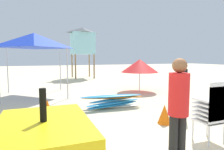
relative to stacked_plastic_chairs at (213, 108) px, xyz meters
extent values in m
cylinder|color=black|center=(-3.30, -1.05, 0.61)|extent=(0.06, 0.06, 0.30)
cube|color=white|center=(0.00, 0.10, -0.30)|extent=(0.48, 0.48, 0.04)
cube|color=white|center=(0.00, -0.12, -0.10)|extent=(0.48, 0.04, 0.40)
cube|color=white|center=(0.00, 0.10, -0.21)|extent=(0.48, 0.48, 0.04)
cube|color=white|center=(0.00, -0.12, -0.01)|extent=(0.48, 0.04, 0.40)
cube|color=white|center=(0.00, 0.10, -0.12)|extent=(0.48, 0.48, 0.04)
cube|color=white|center=(0.00, -0.12, 0.08)|extent=(0.48, 0.04, 0.40)
cube|color=white|center=(0.00, 0.10, -0.03)|extent=(0.48, 0.48, 0.04)
cube|color=white|center=(0.00, -0.12, 0.17)|extent=(0.48, 0.04, 0.40)
cube|color=white|center=(0.00, 0.10, 0.06)|extent=(0.48, 0.48, 0.04)
cube|color=white|center=(0.00, -0.12, 0.26)|extent=(0.48, 0.04, 0.40)
cube|color=white|center=(0.00, 0.10, 0.15)|extent=(0.48, 0.48, 0.04)
cube|color=white|center=(0.00, -0.12, 0.35)|extent=(0.48, 0.04, 0.40)
cylinder|color=white|center=(0.21, 0.31, -0.53)|extent=(0.04, 0.04, 0.42)
cylinder|color=white|center=(-0.21, 0.31, -0.53)|extent=(0.04, 0.04, 0.42)
cylinder|color=white|center=(0.21, -0.11, -0.53)|extent=(0.04, 0.04, 0.42)
cylinder|color=white|center=(-0.21, -0.11, -0.53)|extent=(0.04, 0.04, 0.42)
ellipsoid|color=white|center=(-0.83, 3.37, -0.70)|extent=(1.93, 0.62, 0.08)
ellipsoid|color=#268CCC|center=(-0.88, 3.27, -0.62)|extent=(2.08, 0.70, 0.08)
ellipsoid|color=#268CCC|center=(-0.85, 3.26, -0.54)|extent=(2.16, 0.72, 0.08)
ellipsoid|color=#268CCC|center=(-0.80, 3.39, -0.46)|extent=(2.02, 0.67, 0.08)
ellipsoid|color=orange|center=(-0.84, 3.39, -0.38)|extent=(2.20, 0.69, 0.08)
ellipsoid|color=#268CCC|center=(-0.96, 3.25, -0.30)|extent=(2.21, 0.52, 0.08)
cylinder|color=#194C19|center=(0.61, 1.72, -0.35)|extent=(0.14, 0.14, 0.80)
cylinder|color=#194C19|center=(0.77, 1.72, -0.35)|extent=(0.14, 0.14, 0.80)
cylinder|color=black|center=(0.69, 1.72, 0.37)|extent=(0.32, 0.32, 0.63)
sphere|color=tan|center=(0.69, 1.72, 0.79)|extent=(0.22, 0.22, 0.22)
cylinder|color=black|center=(-1.34, -0.43, -0.32)|extent=(0.14, 0.14, 0.85)
cylinder|color=black|center=(-1.18, -0.43, -0.32)|extent=(0.14, 0.14, 0.85)
cylinder|color=red|center=(-1.26, -0.43, 0.45)|extent=(0.32, 0.32, 0.68)
sphere|color=brown|center=(-1.26, -0.43, 0.90)|extent=(0.23, 0.23, 0.23)
cylinder|color=#B2B2B7|center=(-2.11, 5.43, 0.35)|extent=(0.05, 0.05, 2.20)
cylinder|color=#B2B2B7|center=(-4.65, 7.98, 0.35)|extent=(0.05, 0.05, 2.20)
cylinder|color=#B2B2B7|center=(-2.11, 7.98, 0.35)|extent=(0.05, 0.05, 2.20)
pyramid|color=#1938BF|center=(-3.38, 6.70, 1.79)|extent=(2.55, 2.55, 0.67)
cylinder|color=olive|center=(-0.36, 12.74, 0.27)|extent=(0.12, 0.12, 2.02)
cylinder|color=olive|center=(1.20, 12.74, 0.27)|extent=(0.12, 0.12, 2.02)
cylinder|color=olive|center=(-0.36, 14.30, 0.27)|extent=(0.12, 0.12, 2.02)
cylinder|color=olive|center=(1.20, 14.30, 0.27)|extent=(0.12, 0.12, 2.02)
cube|color=#8FD5DF|center=(0.42, 13.52, 2.18)|extent=(1.80, 1.80, 1.80)
pyramid|color=#4C5156|center=(0.42, 13.52, 3.30)|extent=(1.98, 1.98, 0.45)
cylinder|color=beige|center=(1.66, 5.93, 0.09)|extent=(0.04, 0.04, 1.67)
cone|color=red|center=(1.66, 5.93, 0.59)|extent=(1.92, 1.92, 0.67)
cone|color=orange|center=(-3.07, 3.02, -0.48)|extent=(0.38, 0.38, 0.54)
cone|color=orange|center=(-0.19, 1.33, -0.49)|extent=(0.36, 0.36, 0.52)
camera|label=1|loc=(-3.34, -2.83, 1.03)|focal=31.00mm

